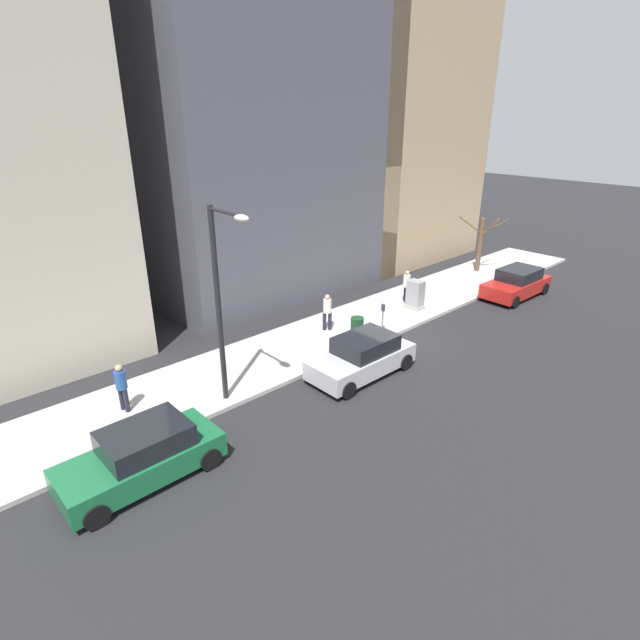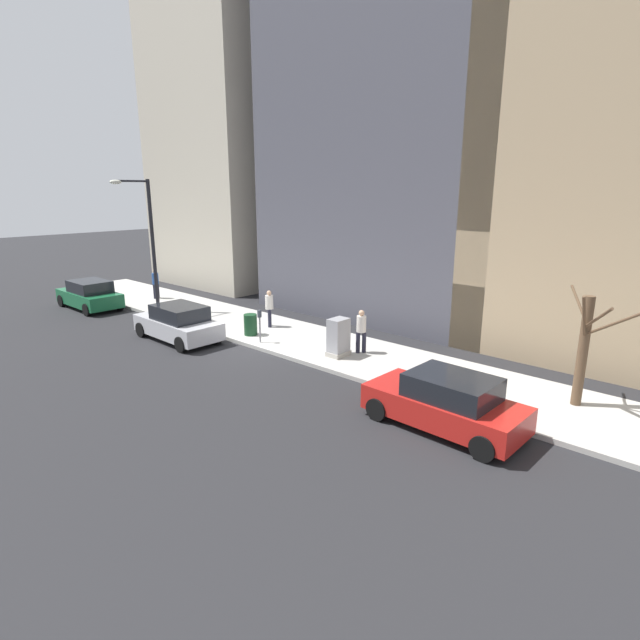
% 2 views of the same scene
% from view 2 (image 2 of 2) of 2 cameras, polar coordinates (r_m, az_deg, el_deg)
% --- Properties ---
extents(ground_plane, '(120.00, 120.00, 0.00)m').
position_cam_2_polar(ground_plane, '(20.27, -7.94, -3.18)').
color(ground_plane, '#232326').
extents(sidewalk, '(4.00, 36.00, 0.15)m').
position_cam_2_polar(sidewalk, '(21.52, -3.87, -1.80)').
color(sidewalk, '#B2AFA8').
rests_on(sidewalk, ground).
extents(parked_car_red, '(2.02, 4.25, 1.52)m').
position_cam_2_polar(parked_car_red, '(13.74, 14.19, -9.14)').
color(parked_car_red, red).
rests_on(parked_car_red, ground).
extents(parked_car_silver, '(1.96, 4.22, 1.52)m').
position_cam_2_polar(parked_car_silver, '(21.75, -15.88, -0.35)').
color(parked_car_silver, '#B7B7BC').
rests_on(parked_car_silver, ground).
extents(parked_car_green, '(1.94, 4.21, 1.52)m').
position_cam_2_polar(parked_car_green, '(29.21, -24.83, 2.61)').
color(parked_car_green, '#196038').
rests_on(parked_car_green, ground).
extents(parking_meter, '(0.14, 0.10, 1.35)m').
position_cam_2_polar(parking_meter, '(20.20, -6.90, -0.31)').
color(parking_meter, slate).
rests_on(parking_meter, sidewalk).
extents(utility_box, '(0.83, 0.61, 1.43)m').
position_cam_2_polar(utility_box, '(18.50, 2.12, -2.05)').
color(utility_box, '#A8A399').
rests_on(utility_box, sidewalk).
extents(streetlamp, '(1.97, 0.32, 6.50)m').
position_cam_2_polar(streetlamp, '(26.10, -19.15, 9.17)').
color(streetlamp, black).
rests_on(streetlamp, sidewalk).
extents(bare_tree, '(2.38, 2.24, 3.36)m').
position_cam_2_polar(bare_tree, '(15.84, 27.96, -2.72)').
color(bare_tree, brown).
rests_on(bare_tree, sidewalk).
extents(trash_bin, '(0.56, 0.56, 0.90)m').
position_cam_2_polar(trash_bin, '(21.41, -7.94, -0.53)').
color(trash_bin, '#14381E').
rests_on(trash_bin, sidewalk).
extents(pedestrian_near_meter, '(0.36, 0.36, 1.66)m').
position_cam_2_polar(pedestrian_near_meter, '(18.85, 4.74, -1.02)').
color(pedestrian_near_meter, '#1E1E2D').
rests_on(pedestrian_near_meter, sidewalk).
extents(pedestrian_midblock, '(0.36, 0.36, 1.66)m').
position_cam_2_polar(pedestrian_midblock, '(22.50, -5.81, 1.56)').
color(pedestrian_midblock, '#1E1E2D').
rests_on(pedestrian_midblock, sidewalk).
extents(pedestrian_far_corner, '(0.39, 0.36, 1.66)m').
position_cam_2_polar(pedestrian_far_corner, '(29.82, -18.28, 4.15)').
color(pedestrian_far_corner, '#1E1E2D').
rests_on(pedestrian_far_corner, sidewalk).
extents(office_block_center, '(12.93, 12.93, 26.77)m').
position_cam_2_polar(office_block_center, '(29.00, 13.05, 28.77)').
color(office_block_center, '#4C4C56').
rests_on(office_block_center, ground).
extents(office_tower_right, '(9.17, 9.17, 24.91)m').
position_cam_2_polar(office_tower_right, '(35.93, -9.38, 24.62)').
color(office_tower_right, '#BCB29E').
rests_on(office_tower_right, ground).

